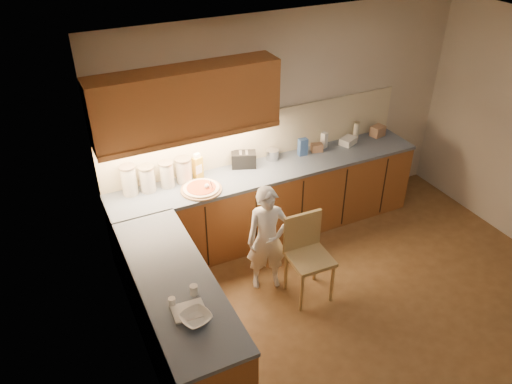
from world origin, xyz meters
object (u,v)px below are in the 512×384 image
child (268,239)px  wooden_chair (307,251)px  toaster (244,159)px  oil_jug (198,167)px  pizza_on_board (201,189)px

child → wooden_chair: (0.32, -0.27, -0.07)m
toaster → wooden_chair: bearing=-62.8°
oil_jug → toaster: oil_jug is taller
oil_jug → pizza_on_board: bearing=-103.1°
pizza_on_board → child: bearing=-58.2°
child → toaster: child is taller
pizza_on_board → child: child is taller
pizza_on_board → wooden_chair: bearing=-52.3°
pizza_on_board → toaster: toaster is taller
pizza_on_board → oil_jug: bearing=76.9°
pizza_on_board → oil_jug: (0.06, 0.26, 0.12)m
pizza_on_board → child: size_ratio=0.37×
pizza_on_board → toaster: size_ratio=1.40×
oil_jug → toaster: bearing=1.7°
child → oil_jug: (-0.38, 0.97, 0.45)m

